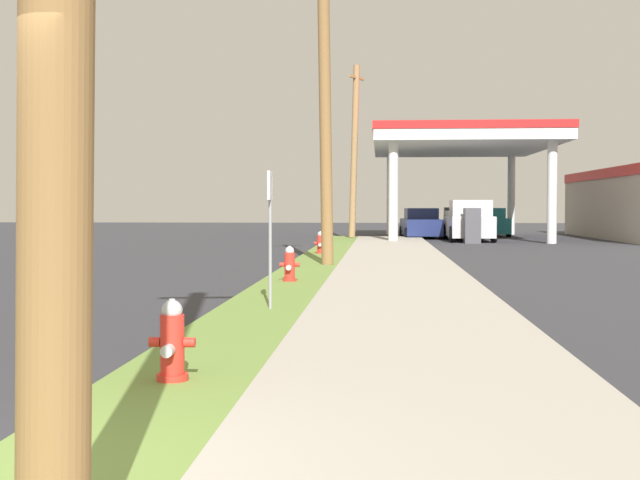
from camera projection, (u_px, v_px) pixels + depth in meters
fire_hydrant_nearest at (172, 345)px, 7.72m from camera, size 0.42×0.38×0.74m
fire_hydrant_second at (290, 266)px, 17.86m from camera, size 0.42×0.38×0.74m
fire_hydrant_third at (320, 244)px, 28.18m from camera, size 0.42×0.37×0.74m
utility_pole_midground at (325, 67)px, 22.70m from camera, size 1.28×0.79×10.38m
utility_pole_background at (354, 150)px, 42.21m from camera, size 0.81×1.30×8.57m
street_sign_post at (270, 210)px, 13.08m from camera, size 0.05×0.36×2.12m
gas_station_canopy at (608, 189)px, 43.85m from camera, size 17.52×15.99×5.48m
car_navy_by_near_pump at (421, 224)px, 44.56m from camera, size 2.16×4.59×1.57m
car_teal_by_far_pump at (487, 223)px, 47.77m from camera, size 2.21×4.61×1.57m
truck_silver_at_forecourt at (468, 222)px, 41.30m from camera, size 2.13×5.40×1.97m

